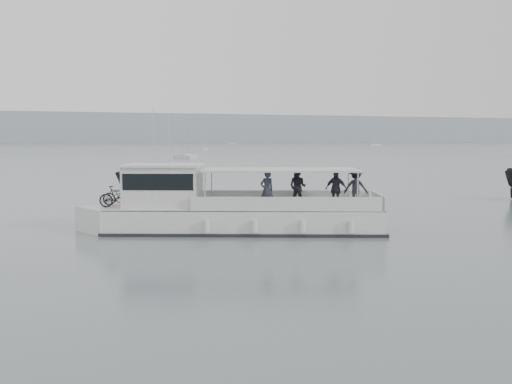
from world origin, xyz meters
name	(u,v)px	position (x,y,z in m)	size (l,w,h in m)	color
ground	(104,245)	(0.00, 0.00, 0.00)	(1400.00, 1400.00, 0.00)	slate
headland	(61,128)	(0.00, 560.00, 14.00)	(1400.00, 90.00, 28.00)	#939EA8
tour_boat	(218,210)	(4.66, 1.70, 0.87)	(12.35, 6.72, 5.28)	white
moored_fleet	(22,149)	(-14.44, 201.40, 0.36)	(389.03, 373.72, 9.40)	white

